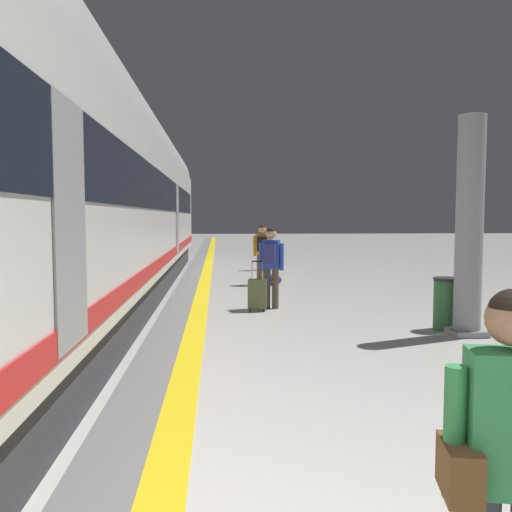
% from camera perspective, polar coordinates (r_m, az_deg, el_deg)
% --- Properties ---
extents(safety_line_strip, '(0.36, 80.00, 0.01)m').
position_cam_1_polar(safety_line_strip, '(10.79, -6.19, -6.26)').
color(safety_line_strip, yellow).
rests_on(safety_line_strip, ground).
extents(tactile_edge_band, '(0.76, 80.00, 0.01)m').
position_cam_1_polar(tactile_edge_band, '(10.81, -8.31, -6.26)').
color(tactile_edge_band, slate).
rests_on(tactile_edge_band, ground).
extents(high_speed_train, '(2.94, 33.13, 4.97)m').
position_cam_1_polar(high_speed_train, '(9.89, -19.78, 7.12)').
color(high_speed_train, '#38383D').
rests_on(high_speed_train, ground).
extents(traveller_foreground, '(0.55, 0.30, 1.67)m').
position_cam_1_polar(traveller_foreground, '(2.56, 24.91, -19.03)').
color(traveller_foreground, '#383842').
rests_on(traveller_foreground, ground).
extents(passenger_near, '(0.51, 0.41, 1.73)m').
position_cam_1_polar(passenger_near, '(11.37, 1.61, -0.51)').
color(passenger_near, brown).
rests_on(passenger_near, ground).
extents(suitcase_near, '(0.41, 0.29, 1.06)m').
position_cam_1_polar(suitcase_near, '(11.14, 0.14, -4.04)').
color(suitcase_near, '#596038').
rests_on(suitcase_near, ground).
extents(passenger_mid, '(0.49, 0.22, 1.59)m').
position_cam_1_polar(passenger_mid, '(19.55, 0.56, 1.17)').
color(passenger_mid, black).
rests_on(passenger_mid, ground).
extents(suitcase_mid, '(0.40, 0.26, 0.95)m').
position_cam_1_polar(suitcase_mid, '(19.46, 1.54, -0.64)').
color(suitcase_mid, '#A51E1E').
rests_on(suitcase_mid, ground).
extents(passenger_far, '(0.53, 0.38, 1.73)m').
position_cam_1_polar(passenger_far, '(15.39, 0.67, 0.73)').
color(passenger_far, brown).
rests_on(passenger_far, ground).
extents(duffel_bag_far, '(0.44, 0.26, 0.36)m').
position_cam_1_polar(duffel_bag_far, '(15.35, 1.92, -2.55)').
color(duffel_bag_far, navy).
rests_on(duffel_bag_far, ground).
extents(platform_pillar, '(0.56, 0.56, 3.60)m').
position_cam_1_polar(platform_pillar, '(9.43, 21.75, 2.48)').
color(platform_pillar, gray).
rests_on(platform_pillar, ground).
extents(waste_bin, '(0.46, 0.46, 0.91)m').
position_cam_1_polar(waste_bin, '(9.87, 19.62, -4.80)').
color(waste_bin, '#2D6638').
rests_on(waste_bin, ground).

